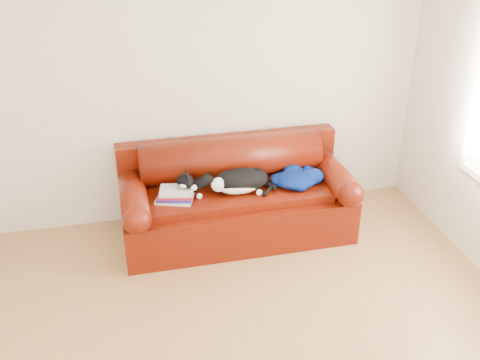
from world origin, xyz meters
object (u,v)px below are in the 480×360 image
object	(u,v)px
sofa_base	(236,212)
blanket	(297,178)
cat	(239,182)
book_stack	(176,194)

from	to	relation	value
sofa_base	blanket	distance (m)	0.65
cat	sofa_base	bearing A→B (deg)	90.26
book_stack	blanket	distance (m)	1.13
sofa_base	cat	world-z (taller)	cat
book_stack	blanket	xyz separation A→B (m)	(1.13, 0.03, 0.02)
sofa_base	book_stack	world-z (taller)	book_stack
sofa_base	book_stack	size ratio (longest dim) A/B	5.56
book_stack	cat	xyz separation A→B (m)	(0.57, 0.01, 0.05)
book_stack	cat	bearing A→B (deg)	1.02
sofa_base	book_stack	bearing A→B (deg)	-169.99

